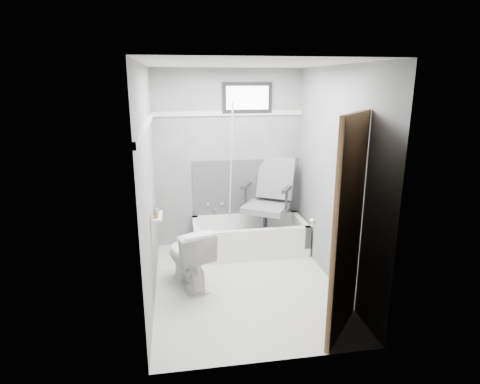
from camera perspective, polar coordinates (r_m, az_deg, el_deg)
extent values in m
plane|color=white|center=(4.68, 0.71, -13.05)|extent=(2.60, 2.60, 0.00)
plane|color=silver|center=(4.10, 0.83, 17.80)|extent=(2.60, 2.60, 0.00)
cube|color=slate|center=(5.49, -1.61, 4.66)|extent=(2.00, 0.02, 2.40)
cube|color=slate|center=(3.02, 5.10, -4.70)|extent=(2.00, 0.02, 2.40)
cube|color=slate|center=(4.18, -12.85, 0.76)|extent=(0.02, 2.60, 2.40)
cube|color=slate|center=(4.51, 13.38, 1.82)|extent=(0.02, 2.60, 2.40)
imported|color=white|center=(4.55, -7.30, -9.09)|extent=(0.62, 0.81, 0.70)
cube|color=#4C4C4F|center=(5.61, 0.96, 0.71)|extent=(1.50, 0.02, 0.78)
cube|color=white|center=(5.39, -1.65, 11.12)|extent=(2.00, 0.02, 0.06)
cube|color=white|center=(4.07, -13.20, 9.23)|extent=(0.02, 2.60, 0.06)
cylinder|color=silver|center=(5.29, -1.33, 2.57)|extent=(0.02, 0.48, 1.90)
cube|color=white|center=(4.19, -11.70, -3.42)|extent=(0.10, 0.32, 0.02)
imported|color=#95704A|center=(4.10, -11.93, -2.92)|extent=(0.05, 0.05, 0.10)
imported|color=slate|center=(4.23, -11.86, -2.40)|extent=(0.10, 0.10, 0.09)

